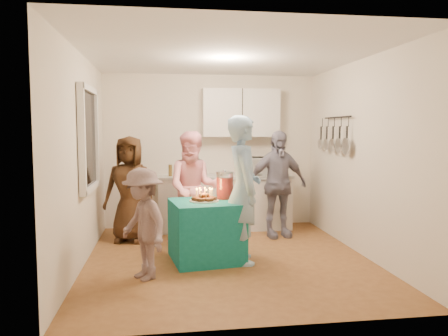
{
  "coord_description": "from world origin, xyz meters",
  "views": [
    {
      "loc": [
        -0.83,
        -5.48,
        1.66
      ],
      "look_at": [
        0.0,
        0.35,
        1.15
      ],
      "focal_mm": 35.0,
      "sensor_mm": 36.0,
      "label": 1
    }
  ],
  "objects": [
    {
      "name": "countertop",
      "position": [
        0.2,
        1.7,
        0.89
      ],
      "size": [
        2.24,
        0.62,
        0.05
      ],
      "primitive_type": "cube",
      "color": "beige",
      "rests_on": "counter"
    },
    {
      "name": "left_wall",
      "position": [
        -1.8,
        0.0,
        1.3
      ],
      "size": [
        4.0,
        4.0,
        0.0
      ],
      "primitive_type": "plane",
      "color": "silver",
      "rests_on": "floor"
    },
    {
      "name": "right_wall",
      "position": [
        1.8,
        0.0,
        1.3
      ],
      "size": [
        4.0,
        4.0,
        0.0
      ],
      "primitive_type": "plane",
      "color": "silver",
      "rests_on": "floor"
    },
    {
      "name": "donut_cake",
      "position": [
        -0.31,
        -0.01,
        0.85
      ],
      "size": [
        0.38,
        0.38,
        0.18
      ],
      "primitive_type": null,
      "color": "#381C0C",
      "rests_on": "party_table"
    },
    {
      "name": "child_near_left",
      "position": [
        -1.05,
        -0.63,
        0.62
      ],
      "size": [
        0.82,
        0.93,
        1.25
      ],
      "primitive_type": "imported",
      "rotation": [
        0.0,
        0.0,
        -1.03
      ],
      "color": "#655152",
      "rests_on": "floor"
    },
    {
      "name": "pot_rack",
      "position": [
        1.72,
        0.7,
        1.6
      ],
      "size": [
        0.12,
        1.0,
        0.6
      ],
      "primitive_type": "cube",
      "color": "black",
      "rests_on": "right_wall"
    },
    {
      "name": "back_wall",
      "position": [
        0.0,
        2.0,
        1.3
      ],
      "size": [
        3.6,
        3.6,
        0.0
      ],
      "primitive_type": "plane",
      "color": "silver",
      "rests_on": "floor"
    },
    {
      "name": "ceiling",
      "position": [
        0.0,
        0.0,
        2.6
      ],
      "size": [
        4.0,
        4.0,
        0.0
      ],
      "primitive_type": "plane",
      "color": "white",
      "rests_on": "floor"
    },
    {
      "name": "woman_back_right",
      "position": [
        0.93,
        1.06,
        0.83
      ],
      "size": [
        1.02,
        0.55,
        1.66
      ],
      "primitive_type": "imported",
      "rotation": [
        0.0,
        0.0,
        0.16
      ],
      "color": "black",
      "rests_on": "floor"
    },
    {
      "name": "floor",
      "position": [
        0.0,
        0.0,
        0.0
      ],
      "size": [
        4.0,
        4.0,
        0.0
      ],
      "primitive_type": "plane",
      "color": "brown",
      "rests_on": "ground"
    },
    {
      "name": "party_table",
      "position": [
        -0.28,
        -0.01,
        0.38
      ],
      "size": [
        0.96,
        0.96,
        0.76
      ],
      "primitive_type": "cube",
      "rotation": [
        0.0,
        0.0,
        0.15
      ],
      "color": "#11716F",
      "rests_on": "floor"
    },
    {
      "name": "microwave",
      "position": [
        0.73,
        1.7,
        1.06
      ],
      "size": [
        0.6,
        0.47,
        0.3
      ],
      "primitive_type": "imported",
      "rotation": [
        0.0,
        0.0,
        -0.22
      ],
      "color": "white",
      "rests_on": "countertop"
    },
    {
      "name": "window_night",
      "position": [
        -1.77,
        0.3,
        1.55
      ],
      "size": [
        0.04,
        1.0,
        1.2
      ],
      "primitive_type": "cube",
      "color": "black",
      "rests_on": "left_wall"
    },
    {
      "name": "upper_cabinet",
      "position": [
        0.5,
        1.85,
        1.95
      ],
      "size": [
        1.3,
        0.3,
        0.8
      ],
      "primitive_type": "cube",
      "color": "white",
      "rests_on": "back_wall"
    },
    {
      "name": "woman_back_left",
      "position": [
        -1.31,
        1.09,
        0.79
      ],
      "size": [
        0.87,
        0.68,
        1.58
      ],
      "primitive_type": "imported",
      "rotation": [
        0.0,
        0.0,
        -0.25
      ],
      "color": "brown",
      "rests_on": "floor"
    },
    {
      "name": "counter",
      "position": [
        0.2,
        1.7,
        0.43
      ],
      "size": [
        2.2,
        0.58,
        0.86
      ],
      "primitive_type": "cube",
      "color": "white",
      "rests_on": "floor"
    },
    {
      "name": "woman_back_center",
      "position": [
        -0.38,
        0.78,
        0.82
      ],
      "size": [
        0.86,
        0.7,
        1.64
      ],
      "primitive_type": "imported",
      "rotation": [
        0.0,
        0.0,
        -0.1
      ],
      "color": "pink",
      "rests_on": "floor"
    },
    {
      "name": "man_birthday",
      "position": [
        0.17,
        -0.15,
        0.92
      ],
      "size": [
        0.45,
        0.68,
        1.84
      ],
      "primitive_type": "imported",
      "rotation": [
        0.0,
        0.0,
        1.58
      ],
      "color": "#9CC3E3",
      "rests_on": "floor"
    },
    {
      "name": "punch_jar",
      "position": [
        -0.02,
        0.16,
        0.93
      ],
      "size": [
        0.22,
        0.22,
        0.34
      ],
      "primitive_type": "cylinder",
      "color": "red",
      "rests_on": "party_table"
    }
  ]
}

